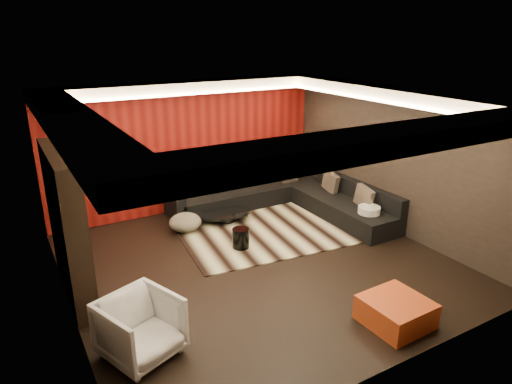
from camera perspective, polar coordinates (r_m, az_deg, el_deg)
floor at (r=7.90m, az=0.29°, el=-8.91°), size 6.00×6.00×0.02m
ceiling at (r=7.00m, az=0.33°, el=11.81°), size 6.00×6.00×0.02m
wall_back at (r=9.94m, az=-8.51°, el=5.65°), size 6.00×0.02×2.80m
wall_left at (r=6.46m, az=-23.48°, el=-3.54°), size 0.02×6.00×2.80m
wall_right at (r=9.16m, az=16.85°, el=3.82°), size 0.02×6.00×2.80m
red_feature_wall at (r=9.90m, az=-8.42°, el=5.61°), size 5.98×0.05×2.78m
soffit_back at (r=9.43m, az=-8.19°, el=12.90°), size 6.00×0.60×0.22m
soffit_front at (r=4.92m, az=16.49°, el=6.26°), size 6.00×0.60×0.22m
soffit_left at (r=6.14m, az=-22.24°, el=8.14°), size 0.60×4.80×0.22m
soffit_right at (r=8.69m, az=16.24°, el=11.77°), size 0.60×4.80×0.22m
cove_back at (r=9.13m, az=-7.33°, el=12.15°), size 4.80×0.08×0.04m
cove_front at (r=5.17m, az=13.70°, el=6.11°), size 4.80×0.08×0.04m
cove_left at (r=6.21m, az=-19.02°, el=7.78°), size 0.08×4.80×0.04m
cove_right at (r=8.46m, az=14.54°, el=11.12°), size 0.08×4.80×0.04m
tv_surround at (r=7.14m, az=-22.54°, el=-3.86°), size 0.30×2.00×2.20m
tv_screen at (r=7.03m, az=-21.62°, el=-1.01°), size 0.04×1.30×0.80m
tv_shelf at (r=7.31m, az=-20.89°, el=-6.52°), size 0.04×1.60×0.04m
rug at (r=9.42m, az=2.45°, el=-3.88°), size 4.30×3.41×0.02m
coffee_table at (r=9.48m, az=-3.90°, el=-3.05°), size 1.26×1.26×0.19m
drum_stool at (r=8.30m, az=-1.92°, el=-5.78°), size 0.35×0.35×0.37m
striped_pouf at (r=9.08m, az=-8.83°, el=-3.76°), size 0.80×0.80×0.35m
white_side_table at (r=9.18m, az=13.85°, el=-3.35°), size 0.48×0.48×0.53m
orange_ottoman at (r=6.62m, az=17.07°, el=-14.12°), size 0.83×0.83×0.36m
armchair at (r=5.87m, az=-14.23°, el=-16.14°), size 1.08×1.09×0.78m
sectional_sofa at (r=10.07m, az=3.48°, el=-0.77°), size 3.65×3.50×0.75m
throw_pillows at (r=9.95m, az=3.20°, el=1.18°), size 3.10×2.77×0.50m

